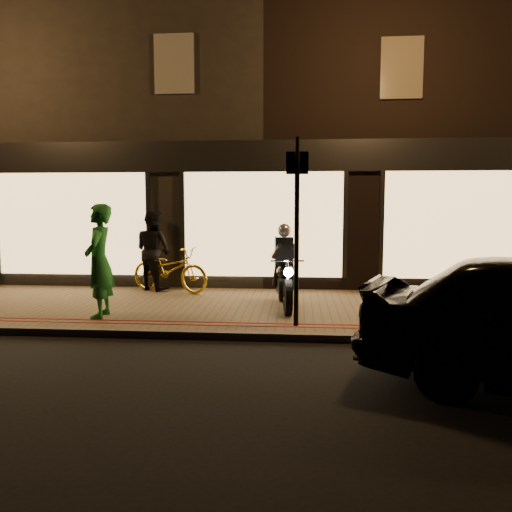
% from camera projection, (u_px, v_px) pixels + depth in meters
% --- Properties ---
extents(ground, '(90.00, 90.00, 0.00)m').
position_uv_depth(ground, '(244.00, 341.00, 7.61)').
color(ground, black).
rests_on(ground, ground).
extents(sidewalk, '(50.00, 4.00, 0.12)m').
position_uv_depth(sidewalk, '(255.00, 309.00, 9.59)').
color(sidewalk, brown).
rests_on(sidewalk, ground).
extents(kerb_stone, '(50.00, 0.14, 0.12)m').
position_uv_depth(kerb_stone, '(244.00, 336.00, 7.65)').
color(kerb_stone, '#59544C').
rests_on(kerb_stone, ground).
extents(red_kerb_lines, '(50.00, 0.26, 0.01)m').
position_uv_depth(red_kerb_lines, '(248.00, 324.00, 8.14)').
color(red_kerb_lines, maroon).
rests_on(red_kerb_lines, sidewalk).
extents(building_row, '(48.00, 10.11, 8.50)m').
position_uv_depth(building_row, '(274.00, 136.00, 16.07)').
color(building_row, black).
rests_on(building_row, ground).
extents(motorcycle, '(0.63, 1.94, 1.59)m').
position_uv_depth(motorcycle, '(285.00, 275.00, 9.44)').
color(motorcycle, black).
rests_on(motorcycle, sidewalk).
extents(sign_post, '(0.35, 0.08, 3.00)m').
position_uv_depth(sign_post, '(297.00, 222.00, 7.91)').
color(sign_post, black).
rests_on(sign_post, sidewalk).
extents(bicycle_gold, '(2.05, 1.29, 1.02)m').
position_uv_depth(bicycle_gold, '(170.00, 269.00, 11.11)').
color(bicycle_gold, yellow).
rests_on(bicycle_gold, sidewalk).
extents(person_green, '(0.55, 0.76, 1.96)m').
position_uv_depth(person_green, '(99.00, 261.00, 8.58)').
color(person_green, '#1D6E2A').
rests_on(person_green, sidewalk).
extents(person_dark, '(1.11, 1.04, 1.82)m').
position_uv_depth(person_dark, '(153.00, 250.00, 11.35)').
color(person_dark, black).
rests_on(person_dark, sidewalk).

